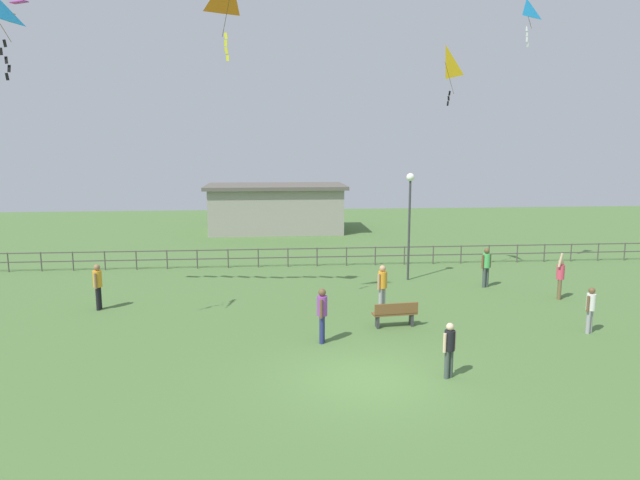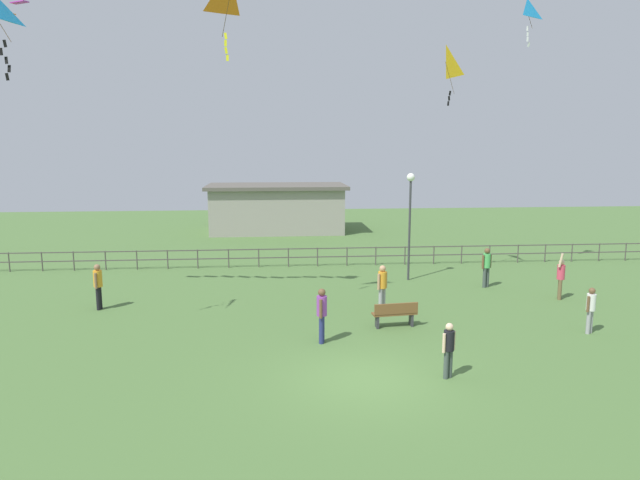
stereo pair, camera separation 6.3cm
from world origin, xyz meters
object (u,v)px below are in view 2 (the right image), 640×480
(person_0, at_px, (487,265))
(person_3, at_px, (322,312))
(person_1, at_px, (449,347))
(person_5, at_px, (591,307))
(person_4, at_px, (382,285))
(park_bench, at_px, (395,314))
(person_2, at_px, (561,276))
(kite_3, at_px, (527,11))
(kite_2, at_px, (445,63))
(lamppost, at_px, (410,204))
(person_6, at_px, (98,284))

(person_0, distance_m, person_3, 9.89)
(person_3, bearing_deg, person_1, -44.09)
(person_5, bearing_deg, person_4, 153.75)
(park_bench, xyz_separation_m, person_3, (-2.58, -1.30, 0.52))
(person_2, distance_m, person_4, 7.38)
(person_0, height_order, person_4, person_4)
(kite_3, bearing_deg, kite_2, -174.76)
(person_3, height_order, person_4, person_3)
(lamppost, height_order, person_5, lamppost)
(person_2, distance_m, kite_3, 11.62)
(lamppost, xyz_separation_m, person_5, (4.06, -7.76, -2.59))
(lamppost, height_order, park_bench, lamppost)
(person_4, height_order, person_6, person_4)
(person_6, relative_size, kite_3, 0.84)
(person_0, height_order, kite_2, kite_2)
(person_0, xyz_separation_m, kite_2, (-1.59, 1.68, 8.55))
(person_1, xyz_separation_m, person_2, (6.78, 7.10, 0.09))
(person_1, distance_m, person_3, 4.24)
(person_1, relative_size, kite_2, 0.59)
(person_3, bearing_deg, person_0, 39.36)
(lamppost, height_order, person_3, lamppost)
(person_1, height_order, kite_3, kite_3)
(person_3, height_order, kite_3, kite_3)
(person_1, distance_m, person_6, 13.14)
(kite_2, bearing_deg, person_6, -165.29)
(person_3, distance_m, person_5, 8.71)
(park_bench, distance_m, person_3, 2.94)
(person_1, relative_size, person_5, 0.98)
(person_5, bearing_deg, person_3, -179.18)
(lamppost, xyz_separation_m, park_bench, (-2.07, -6.58, -3.00))
(lamppost, distance_m, park_bench, 7.53)
(lamppost, relative_size, person_5, 3.17)
(person_0, height_order, person_6, person_6)
(person_2, xyz_separation_m, person_3, (-9.83, -4.15, 0.04))
(park_bench, xyz_separation_m, person_2, (7.25, 2.85, 0.48))
(kite_2, bearing_deg, person_0, -46.57)
(person_2, height_order, kite_3, kite_3)
(person_4, bearing_deg, park_bench, -87.91)
(lamppost, distance_m, kite_3, 9.75)
(lamppost, relative_size, person_3, 2.81)
(person_2, bearing_deg, park_bench, -158.55)
(person_1, bearing_deg, lamppost, 81.58)
(kite_2, bearing_deg, park_bench, -117.56)
(person_3, relative_size, kite_3, 0.84)
(park_bench, xyz_separation_m, person_6, (-10.50, 2.98, 0.52))
(person_4, bearing_deg, person_5, -26.25)
(person_3, relative_size, kite_2, 0.68)
(person_2, relative_size, person_3, 1.10)
(park_bench, distance_m, person_2, 7.81)
(lamppost, distance_m, person_3, 9.49)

